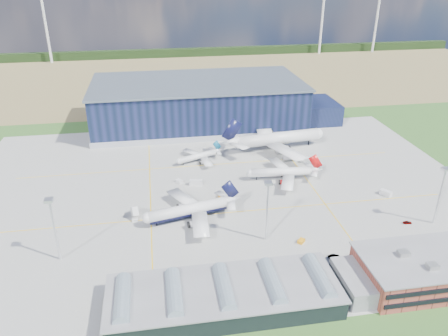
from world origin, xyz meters
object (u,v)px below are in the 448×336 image
Objects in this scene: gse_van_a at (196,183)px; gse_van_b at (386,193)px; gse_tug_b at (301,241)px; gse_cart_b at (179,181)px; ops_building at (434,268)px; car_b at (334,257)px; car_a at (407,222)px; light_mast_east at (442,187)px; light_mast_center at (267,202)px; airliner_regional at (198,154)px; gse_cart_a at (302,161)px; airliner_widebody at (278,132)px; hangar at (203,105)px; airstair at (135,213)px; airliner_navy at (188,204)px; gse_van_c at (400,252)px; airliner_red at (281,168)px; light_mast_west at (53,220)px; gse_tug_a at (221,197)px.

gse_van_b is at bearing -93.69° from gse_van_a.
gse_cart_b reaches higher than gse_tug_b.
car_b is at bearing 148.01° from ops_building.
gse_van_b is at bearing 74.44° from gse_tug_b.
gse_cart_b is 1.00× the size of car_a.
light_mast_east is at bearing -105.70° from gse_van_a.
light_mast_center reaches higher than gse_tug_b.
gse_cart_a is (50.32, -9.15, -3.62)m from airliner_regional.
airliner_widebody is at bearing -8.63° from gse_cart_b.
hangar reaches higher than gse_cart_a.
car_a is (101.14, -21.38, -1.18)m from airstair.
light_mast_center reaches higher than gse_cart_a.
gse_cart_a is at bearing 60.92° from light_mast_center.
airliner_navy is at bearing 55.53° from airliner_regional.
airliner_regional is (9.36, 52.00, -2.23)m from airliner_navy.
car_a is at bearing -64.76° from car_b.
gse_van_a is (-64.98, 75.31, -3.58)m from ops_building.
gse_van_c is (68.06, -34.00, -5.34)m from airliner_navy.
gse_cart_a is (-11.16, 90.85, -4.19)m from ops_building.
gse_van_c is (30.41, -12.07, 0.50)m from gse_tug_b.
car_a is (36.76, -43.44, -5.17)m from airliner_red.
airliner_red is 65.28m from gse_van_c.
light_mast_east is 105.19m from gse_cart_b.
airstair reaches higher than gse_cart_a.
gse_cart_a is 0.71× the size of car_b.
hangar is 3.67× the size of airliner_navy.
light_mast_west reaches higher than gse_cart_b.
hangar reaches higher than ops_building.
light_mast_west is 92.08m from car_b.
gse_tug_a is 53.28m from gse_cart_a.
car_b is at bearing -101.03° from airliner_widebody.
car_a is (28.63, -77.55, -8.77)m from airliner_widebody.
gse_van_a is 56.02m from gse_cart_a.
light_mast_center is 28.49m from car_b.
airliner_widebody is at bearing -53.81° from hangar.
ops_building is at bearing -71.37° from hangar.
airliner_regional is at bearing -175.41° from airliner_widebody.
ops_building is 91.63m from gse_cart_a.
ops_building is at bearing -44.65° from gse_tug_a.
light_mast_center is 0.66× the size of airliner_red.
light_mast_west is 4.14× the size of gse_van_a.
gse_van_b reaches higher than gse_tug_b.
light_mast_center is 57.58m from gse_cart_b.
ops_building is 9.49× the size of gse_van_b.
light_mast_west reaches higher than airliner_red.
car_b is at bearing -133.91° from gse_van_a.
airstair is at bearing 33.87° from airliner_regional.
airliner_navy is 76.27m from gse_van_c.
ops_building is 2.00× the size of light_mast_east.
airliner_navy is 21.17m from airstair.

